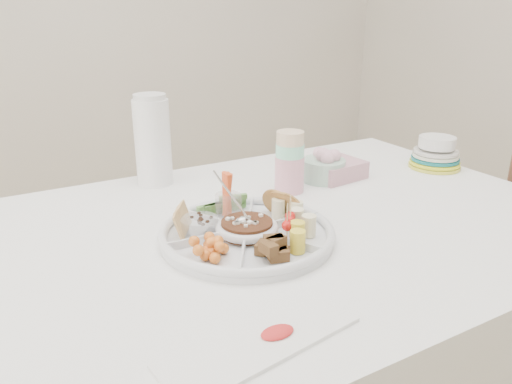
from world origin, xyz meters
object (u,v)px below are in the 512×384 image
thermos (153,139)px  dining_table (274,353)px  party_tray (247,231)px  plate_stack (436,152)px

thermos → dining_table: bearing=-69.7°
party_tray → thermos: bearing=96.1°
party_tray → thermos: thermos is taller
dining_table → thermos: bearing=110.3°
dining_table → plate_stack: (0.67, 0.12, 0.43)m
plate_stack → party_tray: bearing=-167.9°
dining_table → party_tray: bearing=-155.4°
dining_table → plate_stack: size_ratio=9.44×
dining_table → thermos: size_ratio=5.74×
thermos → party_tray: bearing=-83.9°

